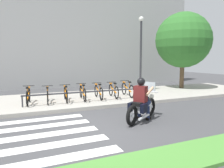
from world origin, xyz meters
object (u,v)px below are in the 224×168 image
bicycle_1 (48,95)px  bicycle_2 (66,94)px  motorcycle (142,107)px  bicycle_0 (28,96)px  rider (142,96)px  bicycle_4 (99,92)px  tree_near_rack (183,40)px  bicycle_3 (83,93)px  bike_rack (86,92)px  bicycle_6 (128,89)px  bicycle_5 (113,91)px  street_lamp (141,48)px

bicycle_1 → bicycle_2: 0.79m
motorcycle → bicycle_0: size_ratio=1.13×
rider → bicycle_0: rider is taller
bicycle_0 → bicycle_4: bicycle_0 is taller
bicycle_1 → bicycle_4: (2.37, -0.00, 0.01)m
motorcycle → bicycle_2: 4.01m
motorcycle → tree_near_rack: (6.24, 5.06, 2.81)m
bicycle_3 → bike_rack: size_ratio=0.32×
bicycle_3 → bicycle_4: (0.79, 0.00, -0.00)m
motorcycle → bicycle_6: size_ratio=1.06×
bicycle_4 → bicycle_6: bicycle_6 is taller
bicycle_5 → tree_near_rack: (5.67, 1.48, 2.78)m
bicycle_3 → bicycle_4: size_ratio=1.01×
bicycle_0 → bike_rack: bearing=-13.2°
bicycle_2 → bike_rack: (0.79, -0.56, 0.09)m
street_lamp → tree_near_rack: (3.45, 0.40, 0.59)m
bicycle_4 → bike_rack: size_ratio=0.31×
bicycle_5 → tree_near_rack: 6.48m
bicycle_5 → bicycle_6: size_ratio=0.91×
bicycle_0 → street_lamp: size_ratio=0.36×
bicycle_2 → bicycle_3: 0.79m
bicycle_2 → bicycle_6: bearing=-0.0°
motorcycle → street_lamp: (2.78, 4.66, 2.22)m
bicycle_3 → street_lamp: street_lamp is taller
bicycle_5 → street_lamp: 3.30m
rider → bicycle_6: size_ratio=0.84×
rider → tree_near_rack: bearing=39.0°
street_lamp → bicycle_4: bearing=-160.3°
bicycle_5 → bicycle_1: bearing=180.0°
bicycle_5 → bicycle_4: bearing=179.9°
bicycle_3 → tree_near_rack: tree_near_rack is taller
bicycle_2 → motorcycle: bearing=-63.3°
street_lamp → bicycle_2: bearing=-166.8°
street_lamp → bicycle_1: bearing=-168.7°
bicycle_2 → bicycle_3: (0.79, -0.00, 0.01)m
bicycle_4 → bike_rack: 0.97m
bicycle_2 → bicycle_4: (1.58, -0.00, 0.01)m
street_lamp → tree_near_rack: tree_near_rack is taller
bicycle_0 → tree_near_rack: tree_near_rack is taller
bicycle_1 → bicycle_5: size_ratio=1.01×
bicycle_3 → bicycle_4: 0.79m
bicycle_0 → street_lamp: bearing=9.9°
bicycle_1 → tree_near_rack: bearing=9.5°
motorcycle → street_lamp: bearing=59.1°
bicycle_3 → bicycle_5: (1.58, -0.00, 0.00)m
motorcycle → bike_rack: bearing=108.5°
rider → tree_near_rack: tree_near_rack is taller
rider → bicycle_5: bearing=80.0°
bicycle_6 → tree_near_rack: tree_near_rack is taller
motorcycle → bike_rack: size_ratio=0.34×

